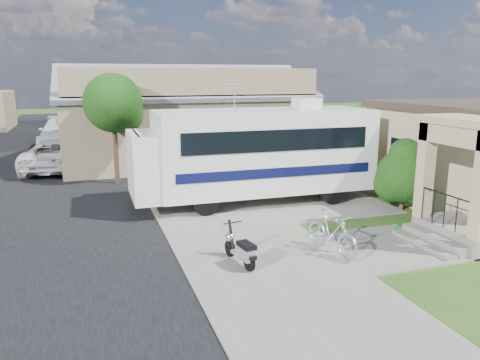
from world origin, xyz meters
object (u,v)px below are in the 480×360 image
object	(u,v)px
scooter	(241,250)
pickup_truck	(59,154)
van	(63,133)
bicycle	(332,235)
garden_hose	(404,229)
motorhome	(255,151)
shrub	(404,173)

from	to	relation	value
scooter	pickup_truck	xyz separation A→B (m)	(-4.62, 13.90, 0.34)
scooter	van	distance (m)	22.06
scooter	van	world-z (taller)	van
pickup_truck	van	world-z (taller)	van
bicycle	garden_hose	distance (m)	3.12
scooter	pickup_truck	distance (m)	14.65
scooter	pickup_truck	bearing A→B (deg)	99.22
motorhome	van	bearing A→B (deg)	113.93
motorhome	garden_hose	xyz separation A→B (m)	(3.02, -4.45, -1.76)
shrub	motorhome	bearing A→B (deg)	151.02
pickup_truck	van	xyz separation A→B (m)	(-0.10, 7.64, 0.17)
garden_hose	pickup_truck	bearing A→B (deg)	127.50
scooter	garden_hose	xyz separation A→B (m)	(5.33, 0.95, -0.33)
shrub	scooter	bearing A→B (deg)	-156.38
pickup_truck	garden_hose	bearing A→B (deg)	138.12
shrub	bicycle	size ratio (longest dim) A/B	1.35
motorhome	bicycle	distance (m)	5.57
bicycle	van	size ratio (longest dim) A/B	0.28
scooter	garden_hose	world-z (taller)	scooter
motorhome	shrub	world-z (taller)	motorhome
van	garden_hose	bearing A→B (deg)	-62.09
scooter	bicycle	distance (m)	2.39
shrub	scooter	distance (m)	7.40
motorhome	pickup_truck	size ratio (longest dim) A/B	1.54
motorhome	bicycle	bearing A→B (deg)	-88.71
pickup_truck	garden_hose	xyz separation A→B (m)	(9.94, -12.96, -0.67)
scooter	motorhome	bearing A→B (deg)	57.70
van	garden_hose	size ratio (longest dim) A/B	14.92
bicycle	pickup_truck	distance (m)	15.58
motorhome	pickup_truck	xyz separation A→B (m)	(-6.92, 8.51, -1.09)
shrub	van	bearing A→B (deg)	121.61
bicycle	motorhome	bearing A→B (deg)	78.13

